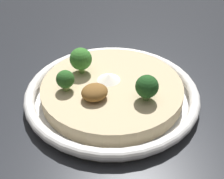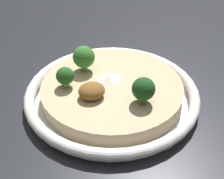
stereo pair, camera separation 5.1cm
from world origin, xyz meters
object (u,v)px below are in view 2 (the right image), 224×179
object	(u,v)px
risotto_bowl	(112,91)
broccoli_right	(65,76)
broccoli_front_right	(84,57)
broccoli_back	(144,89)

from	to	relation	value
risotto_bowl	broccoli_right	bearing A→B (deg)	-14.88
risotto_bowl	broccoli_right	size ratio (longest dim) A/B	8.37
risotto_bowl	broccoli_front_right	xyz separation A→B (m)	(0.03, -0.06, 0.05)
risotto_bowl	broccoli_back	world-z (taller)	broccoli_back
broccoli_right	broccoli_back	bearing A→B (deg)	140.81
broccoli_back	risotto_bowl	bearing A→B (deg)	-66.78
risotto_bowl	broccoli_back	distance (m)	0.08
broccoli_front_right	broccoli_back	xyz separation A→B (m)	(-0.06, 0.13, -0.00)
risotto_bowl	broccoli_right	xyz separation A→B (m)	(0.08, -0.02, 0.04)
broccoli_back	broccoli_right	xyz separation A→B (m)	(0.11, -0.09, -0.01)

